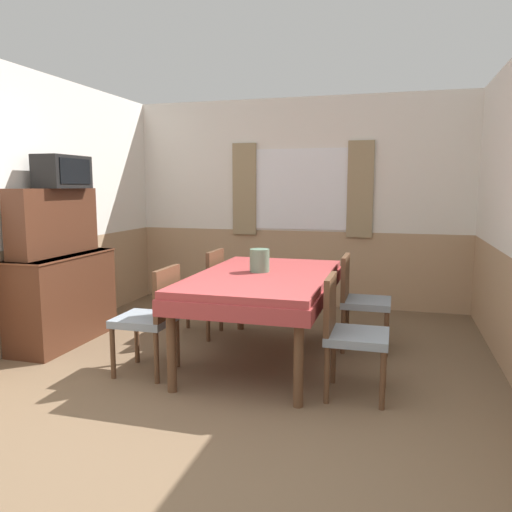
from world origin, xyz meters
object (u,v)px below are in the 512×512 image
object	(u,v)px
chair_left_near	(152,315)
vase	(260,260)
chair_right_near	(348,330)
tv	(63,172)
chair_right_far	(359,297)
chair_left_far	(203,288)
dining_table	(263,285)
sideboard	(61,278)

from	to	relation	value
chair_left_near	vase	bearing A→B (deg)	-48.98
chair_right_near	tv	size ratio (longest dim) A/B	1.58
chair_right_far	vase	bearing A→B (deg)	-60.86
tv	chair_left_far	bearing A→B (deg)	22.71
chair_left_far	chair_left_near	xyz separation A→B (m)	(0.00, -1.10, 0.00)
chair_right_far	dining_table	bearing A→B (deg)	-54.91
chair_left_near	tv	xyz separation A→B (m)	(-1.21, 0.59, 1.16)
chair_right_far	sideboard	size ratio (longest dim) A/B	0.59
chair_right_near	vase	world-z (taller)	vase
chair_left_far	sideboard	bearing A→B (deg)	115.39
tv	dining_table	bearing A→B (deg)	-1.23
chair_left_near	chair_right_near	world-z (taller)	same
dining_table	sideboard	bearing A→B (deg)	-178.94
chair_left_far	sideboard	world-z (taller)	sideboard
sideboard	vase	size ratio (longest dim) A/B	7.44
vase	chair_left_far	bearing A→B (deg)	147.19
chair_left_far	vase	bearing A→B (deg)	-122.81
chair_left_near	chair_right_far	bearing A→B (deg)	-54.91
chair_right_near	vase	distance (m)	1.12
chair_right_far	vase	size ratio (longest dim) A/B	4.37
dining_table	chair_left_far	distance (m)	0.97
chair_left_far	chair_right_near	xyz separation A→B (m)	(1.56, -1.10, 0.00)
chair_left_far	tv	distance (m)	1.75
chair_right_far	vase	world-z (taller)	vase
chair_left_near	tv	world-z (taller)	tv
chair_right_far	vase	xyz separation A→B (m)	(-0.84, -0.47, 0.38)
chair_left_far	chair_right_far	xyz separation A→B (m)	(1.56, 0.00, 0.00)
chair_left_far	chair_right_far	bearing A→B (deg)	-90.00
chair_right_far	tv	size ratio (longest dim) A/B	1.58
chair_left_near	vase	xyz separation A→B (m)	(0.72, 0.63, 0.38)
chair_left_far	tv	bearing A→B (deg)	112.71
chair_right_near	tv	xyz separation A→B (m)	(-2.77, 0.59, 1.16)
chair_left_far	chair_left_near	world-z (taller)	same
chair_left_near	vase	world-z (taller)	vase
dining_table	chair_left_near	world-z (taller)	chair_left_near
chair_right_near	sideboard	bearing A→B (deg)	-100.36
chair_left_far	chair_right_far	size ratio (longest dim) A/B	1.00
chair_left_near	sideboard	world-z (taller)	sideboard
sideboard	tv	bearing A→B (deg)	71.97
chair_left_near	chair_right_far	world-z (taller)	same
sideboard	vase	world-z (taller)	sideboard
chair_right_near	vase	bearing A→B (deg)	-126.96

